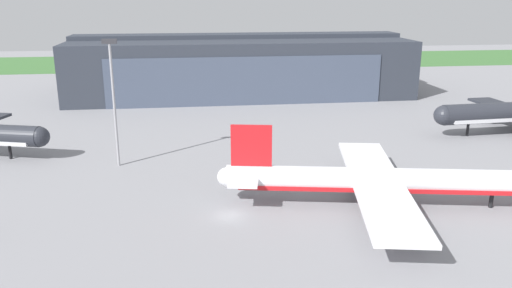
% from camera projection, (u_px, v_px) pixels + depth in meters
% --- Properties ---
extents(ground_plane, '(440.00, 440.00, 0.00)m').
position_uv_depth(ground_plane, '(230.00, 216.00, 68.68)').
color(ground_plane, gray).
extents(grass_field_strip, '(440.00, 56.00, 0.08)m').
position_uv_depth(grass_field_strip, '(199.00, 62.00, 224.37)').
color(grass_field_strip, '#3E6F36').
rests_on(grass_field_strip, ground_plane).
extents(maintenance_hangar, '(96.45, 40.79, 17.33)m').
position_uv_depth(maintenance_hangar, '(239.00, 65.00, 153.88)').
color(maintenance_hangar, '#2D333D').
rests_on(maintenance_hangar, ground_plane).
extents(airliner_near_left, '(46.24, 38.55, 11.37)m').
position_uv_depth(airliner_near_left, '(382.00, 181.00, 71.26)').
color(airliner_near_left, silver).
rests_on(airliner_near_left, ground_plane).
extents(apron_light_mast, '(2.40, 0.50, 21.65)m').
position_uv_depth(apron_light_mast, '(113.00, 94.00, 85.34)').
color(apron_light_mast, '#99999E').
rests_on(apron_light_mast, ground_plane).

